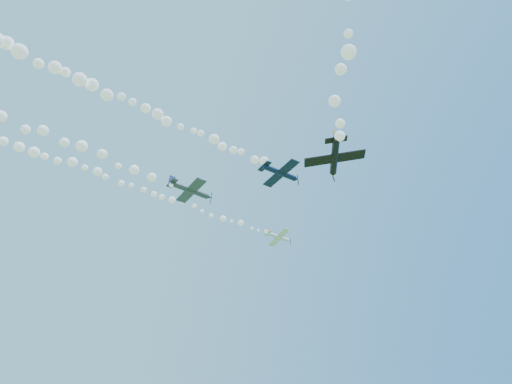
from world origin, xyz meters
name	(u,v)px	position (x,y,z in m)	size (l,w,h in m)	color
plane_white	(279,237)	(18.22, 12.94, 54.96)	(6.25, 6.62, 1.88)	white
smoke_trail_white	(102,176)	(-18.71, 9.03, 54.66)	(70.16, 9.48, 2.71)	white
plane_navy	(281,173)	(6.90, -9.81, 48.89)	(7.37, 7.80, 2.04)	#0D193B
smoke_trail_navy	(46,63)	(-27.99, -15.29, 48.67)	(65.47, 12.56, 2.89)	white
plane_grey	(191,190)	(-5.75, -4.93, 44.54)	(7.22, 7.58, 1.97)	#363E4F
plane_black	(334,157)	(5.99, -24.45, 37.88)	(6.86, 6.53, 1.83)	black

